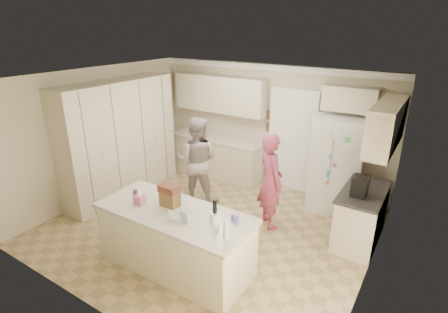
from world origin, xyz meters
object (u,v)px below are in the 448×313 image
Objects in this scene: dollhouse_body at (170,199)px; island_base at (176,241)px; coffee_maker at (360,186)px; tissue_box at (140,199)px; utensil_crock at (215,218)px; teen_boy at (197,161)px; refrigerator at (333,164)px; teen_girl at (270,181)px.

island_base is at bearing -33.69° from dollhouse_body.
island_base is (-2.05, -1.90, -0.63)m from coffee_maker.
dollhouse_body reaches higher than tissue_box.
utensil_crock is 1.07× the size of tissue_box.
coffee_maker is 3.28m from tissue_box.
teen_boy is (-0.94, 1.80, 0.43)m from island_base.
island_base is 14.67× the size of utensil_crock.
utensil_crock is (-0.70, -2.94, 0.10)m from refrigerator.
teen_girl reaches higher than dollhouse_body.
utensil_crock is 2.37m from teen_boy.
utensil_crock is 0.09× the size of teen_girl.
tissue_box is at bearing 82.46° from teen_boy.
coffee_maker is 3.00m from teen_boy.
refrigerator is at bearing 65.74° from island_base.
refrigerator reaches higher than coffee_maker.
teen_boy reaches higher than tissue_box.
teen_boy is at bearing -171.03° from refrigerator.
island_base is (-1.35, -2.99, -0.46)m from refrigerator.
teen_boy is at bearing 40.00° from teen_girl.
tissue_box is (-1.20, -0.15, -0.00)m from utensil_crock.
teen_boy is (-0.79, 1.70, -0.16)m from dollhouse_body.
refrigerator is 0.82× the size of island_base.
teen_girl reaches higher than island_base.
teen_girl is at bearing -138.86° from refrigerator.
teen_girl is (1.58, -0.02, -0.03)m from teen_boy.
island_base is at bearing -137.17° from coffee_maker.
teen_girl is (0.63, 1.78, 0.41)m from island_base.
tissue_box is 0.45m from dollhouse_body.
teen_boy reaches higher than dollhouse_body.
teen_girl is (-0.71, -1.21, -0.05)m from refrigerator.
teen_girl reaches higher than coffee_maker.
island_base is at bearing -175.60° from utensil_crock.
tissue_box is (-2.60, -2.00, -0.07)m from coffee_maker.
utensil_crock is 0.09× the size of teen_boy.
island_base is 2.08m from teen_boy.
coffee_maker reaches higher than island_base.
refrigerator is 1.40m from teen_girl.
refrigerator reaches higher than utensil_crock.
utensil_crock is at bearing -121.67° from refrigerator.
teen_boy is (-1.59, 1.75, -0.13)m from utensil_crock.
island_base is 1.30× the size of teen_girl.
coffee_maker is (0.70, -1.09, 0.17)m from refrigerator.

